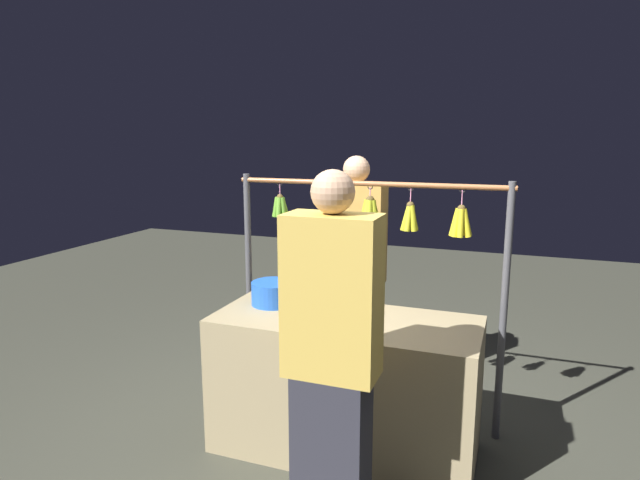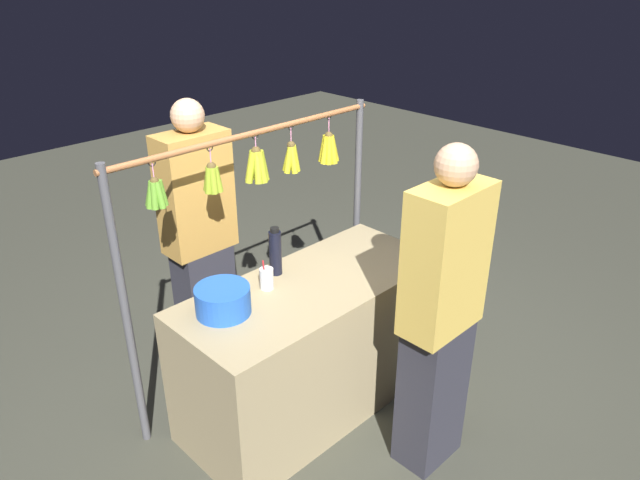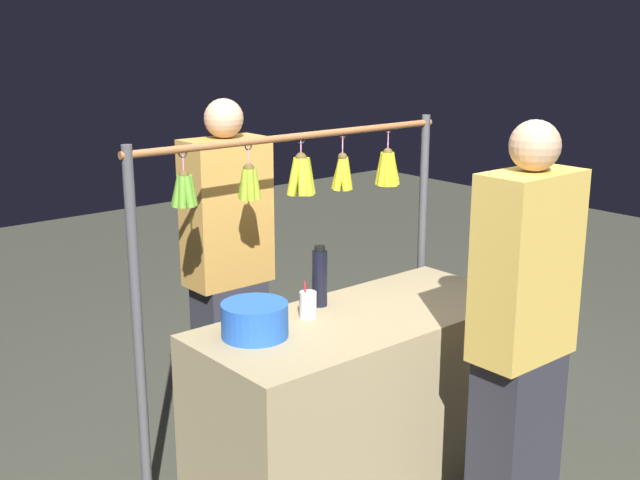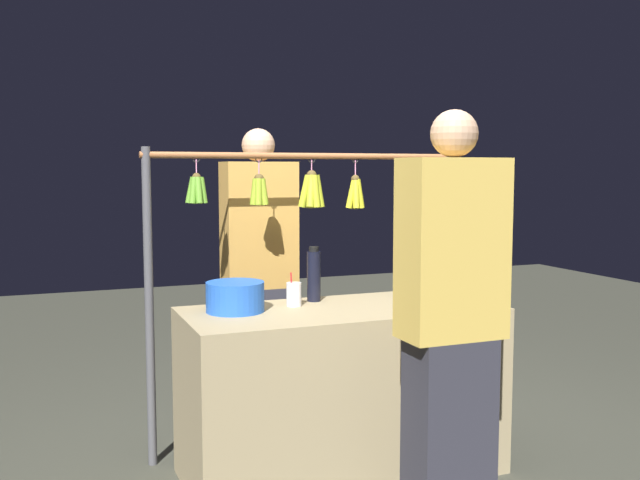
# 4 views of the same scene
# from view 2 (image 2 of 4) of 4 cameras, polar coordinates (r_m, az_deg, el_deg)

# --- Properties ---
(ground_plane) EXTENTS (12.00, 12.00, 0.00)m
(ground_plane) POSITION_cam_2_polar(r_m,az_deg,el_deg) (3.68, -0.78, -15.24)
(ground_plane) COLOR #3D3E33
(market_counter) EXTENTS (1.52, 0.66, 0.82)m
(market_counter) POSITION_cam_2_polar(r_m,az_deg,el_deg) (3.42, -0.82, -10.11)
(market_counter) COLOR tan
(market_counter) RESTS_ON ground
(display_rack) EXTENTS (1.76, 0.14, 1.59)m
(display_rack) POSITION_cam_2_polar(r_m,az_deg,el_deg) (3.36, -5.79, 3.70)
(display_rack) COLOR #4C4C51
(display_rack) RESTS_ON ground
(water_bottle) EXTENTS (0.07, 0.07, 0.28)m
(water_bottle) POSITION_cam_2_polar(r_m,az_deg,el_deg) (3.24, -4.29, -1.15)
(water_bottle) COLOR black
(water_bottle) RESTS_ON market_counter
(blue_bucket) EXTENTS (0.27, 0.27, 0.14)m
(blue_bucket) POSITION_cam_2_polar(r_m,az_deg,el_deg) (2.96, -9.29, -5.71)
(blue_bucket) COLOR blue
(blue_bucket) RESTS_ON market_counter
(drink_cup) EXTENTS (0.07, 0.07, 0.17)m
(drink_cup) POSITION_cam_2_polar(r_m,az_deg,el_deg) (3.14, -5.14, -3.69)
(drink_cup) COLOR silver
(drink_cup) RESTS_ON market_counter
(vendor_person) EXTENTS (0.41, 0.22, 1.71)m
(vendor_person) POSITION_cam_2_polar(r_m,az_deg,el_deg) (3.63, -11.40, -0.29)
(vendor_person) COLOR #2D2D38
(vendor_person) RESTS_ON ground
(customer_person) EXTENTS (0.41, 0.22, 1.72)m
(customer_person) POSITION_cam_2_polar(r_m,az_deg,el_deg) (2.91, 11.38, -7.53)
(customer_person) COLOR #2D2D38
(customer_person) RESTS_ON ground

